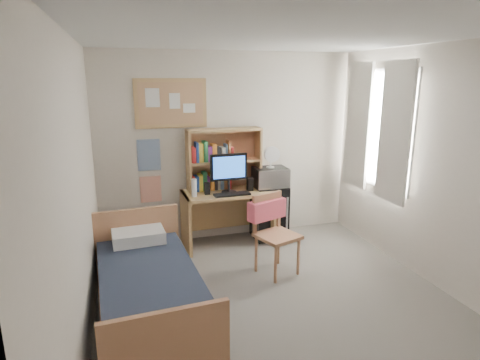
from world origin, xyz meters
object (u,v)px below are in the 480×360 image
object	(u,v)px
microwave	(270,177)
bulletin_board	(171,103)
desk_fan	(271,158)
speaker_left	(207,189)
desk	(228,218)
speaker_right	(250,184)
desk_chair	(278,235)
mini_fridge	(269,212)
monitor	(229,173)
bed	(150,295)

from	to	relation	value
microwave	bulletin_board	bearing A→B (deg)	169.83
bulletin_board	desk_fan	world-z (taller)	bulletin_board
speaker_left	bulletin_board	bearing A→B (deg)	133.06
bulletin_board	desk	bearing A→B (deg)	-24.34
speaker_right	desk_chair	bearing A→B (deg)	-90.53
desk	speaker_right	size ratio (longest dim) A/B	6.63
speaker_right	desk_fan	size ratio (longest dim) A/B	0.67
mini_fridge	speaker_left	distance (m)	1.04
desk_chair	mini_fridge	xyz separation A→B (m)	(0.30, 1.07, -0.09)
monitor	speaker_left	distance (m)	0.35
speaker_left	speaker_right	size ratio (longest dim) A/B	0.88
bed	speaker_right	distance (m)	2.19
speaker_left	microwave	size ratio (longest dim) A/B	0.36
mini_fridge	bed	bearing A→B (deg)	-136.97
desk_fan	microwave	bearing A→B (deg)	0.00
bed	speaker_left	world-z (taller)	speaker_left
mini_fridge	bed	distance (m)	2.42
bed	speaker_left	size ratio (longest dim) A/B	11.29
desk_chair	monitor	distance (m)	1.15
bulletin_board	speaker_right	bearing A→B (deg)	-19.95
monitor	microwave	size ratio (longest dim) A/B	1.17
bulletin_board	desk_chair	size ratio (longest dim) A/B	0.99
bed	speaker_right	size ratio (longest dim) A/B	9.98
desk	bed	xyz separation A→B (m)	(-1.18, -1.55, -0.13)
monitor	speaker_left	bearing A→B (deg)	180.00
desk	monitor	size ratio (longest dim) A/B	2.27
desk_chair	monitor	xyz separation A→B (m)	(-0.33, 0.95, 0.55)
desk_chair	desk	bearing A→B (deg)	88.25
speaker_left	desk_fan	distance (m)	0.99
desk_chair	bed	distance (m)	1.61
microwave	desk_fan	size ratio (longest dim) A/B	1.67
bulletin_board	speaker_left	size ratio (longest dim) A/B	5.84
microwave	desk_fan	world-z (taller)	desk_fan
monitor	mini_fridge	bearing A→B (deg)	8.95
speaker_right	microwave	xyz separation A→B (m)	(0.33, 0.09, 0.06)
bed	microwave	world-z (taller)	microwave
mini_fridge	monitor	world-z (taller)	monitor
bulletin_board	monitor	distance (m)	1.18
monitor	desk_fan	world-z (taller)	desk_fan
bulletin_board	microwave	size ratio (longest dim) A/B	2.08
mini_fridge	desk_fan	distance (m)	0.78
desk_chair	speaker_left	world-z (taller)	desk_chair
mini_fridge	microwave	size ratio (longest dim) A/B	1.70
microwave	mini_fridge	bearing A→B (deg)	90.00
desk	monitor	bearing A→B (deg)	-90.00
monitor	desk_fan	size ratio (longest dim) A/B	1.96
bulletin_board	speaker_right	distance (m)	1.50
bed	desk_fan	world-z (taller)	desk_fan
mini_fridge	bed	xyz separation A→B (m)	(-1.80, -1.61, -0.14)
desk	bed	bearing A→B (deg)	-129.29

